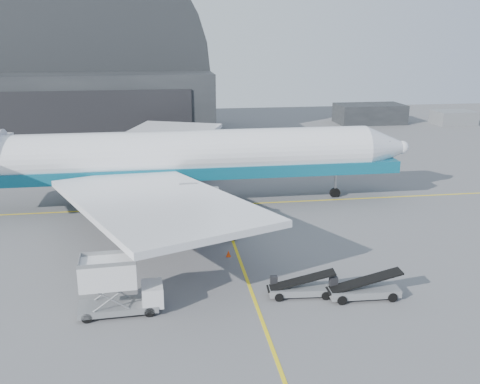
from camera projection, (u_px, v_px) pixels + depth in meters
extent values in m
plane|color=#565659|center=(249.00, 285.00, 40.47)|extent=(200.00, 200.00, 0.00)
cube|color=yellow|center=(220.00, 205.00, 59.43)|extent=(80.00, 0.25, 0.02)
cube|color=yellow|center=(254.00, 297.00, 38.57)|extent=(0.25, 40.00, 0.02)
cube|color=black|center=(72.00, 104.00, 97.28)|extent=(50.00, 28.00, 12.00)
cube|color=black|center=(59.00, 122.00, 84.19)|extent=(42.00, 0.40, 9.50)
cube|color=black|center=(369.00, 123.00, 114.14)|extent=(14.00, 8.00, 4.00)
cube|color=slate|center=(453.00, 124.00, 112.77)|extent=(8.00, 6.00, 2.80)
cylinder|color=white|center=(194.00, 154.00, 58.44)|extent=(39.17, 5.22, 5.22)
cone|color=white|center=(384.00, 148.00, 61.56)|extent=(4.79, 5.22, 5.22)
sphere|color=white|center=(402.00, 147.00, 61.87)|extent=(1.52, 1.52, 1.52)
cube|color=black|center=(374.00, 143.00, 61.19)|extent=(2.83, 2.39, 0.76)
cube|color=#0C556C|center=(194.00, 169.00, 58.91)|extent=(45.70, 5.28, 1.31)
cube|color=white|center=(153.00, 201.00, 45.75)|extent=(20.07, 26.68, 1.59)
cube|color=white|center=(154.00, 142.00, 70.51)|extent=(20.07, 26.68, 1.59)
cylinder|color=gray|center=(189.00, 203.00, 50.83)|extent=(5.66, 2.94, 2.94)
cylinder|color=gray|center=(181.00, 162.00, 67.34)|extent=(5.66, 2.94, 2.94)
cylinder|color=#A5A5AA|center=(335.00, 184.00, 61.93)|extent=(0.30, 0.30, 3.05)
cylinder|color=black|center=(335.00, 193.00, 62.22)|extent=(1.20, 0.38, 1.20)
cylinder|color=black|center=(176.00, 209.00, 56.26)|extent=(1.41, 0.49, 1.41)
cylinder|color=black|center=(174.00, 190.00, 62.87)|extent=(1.41, 0.49, 1.41)
cube|color=slate|center=(119.00, 306.00, 36.33)|extent=(5.42, 2.39, 0.44)
cube|color=silver|center=(152.00, 294.00, 36.56)|extent=(1.52, 2.11, 1.42)
cube|color=black|center=(162.00, 290.00, 36.62)|extent=(0.15, 1.69, 0.80)
cube|color=silver|center=(108.00, 273.00, 35.51)|extent=(3.83, 2.40, 1.77)
cylinder|color=black|center=(150.00, 312.00, 35.87)|extent=(0.72, 0.30, 0.71)
cylinder|color=black|center=(149.00, 299.00, 37.62)|extent=(0.72, 0.30, 0.71)
cylinder|color=black|center=(87.00, 318.00, 35.10)|extent=(0.72, 0.30, 0.71)
cylinder|color=black|center=(89.00, 304.00, 36.85)|extent=(0.72, 0.30, 0.71)
cube|color=black|center=(217.00, 229.00, 50.44)|extent=(4.68, 3.67, 0.93)
cube|color=silver|center=(224.00, 221.00, 50.06)|extent=(2.04, 2.27, 0.93)
cylinder|color=black|center=(229.00, 236.00, 49.19)|extent=(1.00, 0.69, 0.93)
cylinder|color=black|center=(235.00, 228.00, 51.11)|extent=(1.00, 0.69, 0.93)
cylinder|color=black|center=(200.00, 233.00, 49.86)|extent=(1.00, 0.69, 0.93)
cylinder|color=black|center=(206.00, 226.00, 51.78)|extent=(1.00, 0.69, 0.93)
cube|color=slate|center=(301.00, 290.00, 38.73)|extent=(4.74, 1.93, 0.47)
cube|color=black|center=(301.00, 280.00, 38.52)|extent=(4.99, 1.43, 1.34)
cube|color=black|center=(274.00, 280.00, 39.00)|extent=(0.56, 0.46, 0.63)
cylinder|color=black|center=(326.00, 296.00, 38.18)|extent=(0.65, 0.31, 0.63)
cylinder|color=black|center=(321.00, 286.00, 39.59)|extent=(0.65, 0.31, 0.63)
cylinder|color=black|center=(279.00, 297.00, 37.95)|extent=(0.65, 0.31, 0.63)
cylinder|color=black|center=(276.00, 288.00, 39.36)|extent=(0.65, 0.31, 0.63)
cube|color=slate|center=(364.00, 291.00, 38.40)|extent=(5.12, 1.90, 0.52)
cube|color=black|center=(364.00, 281.00, 38.17)|extent=(5.43, 1.34, 1.47)
cube|color=black|center=(333.00, 281.00, 38.61)|extent=(0.59, 0.48, 0.69)
cylinder|color=black|center=(392.00, 297.00, 37.88)|extent=(0.70, 0.31, 0.69)
cylinder|color=black|center=(384.00, 287.00, 39.41)|extent=(0.70, 0.31, 0.69)
cylinder|color=black|center=(342.00, 300.00, 37.48)|extent=(0.70, 0.31, 0.69)
cylinder|color=black|center=(335.00, 290.00, 39.01)|extent=(0.70, 0.31, 0.69)
cube|color=#F44107|center=(229.00, 256.00, 45.69)|extent=(0.38, 0.38, 0.03)
cone|color=#F44107|center=(229.00, 253.00, 45.61)|extent=(0.38, 0.38, 0.55)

